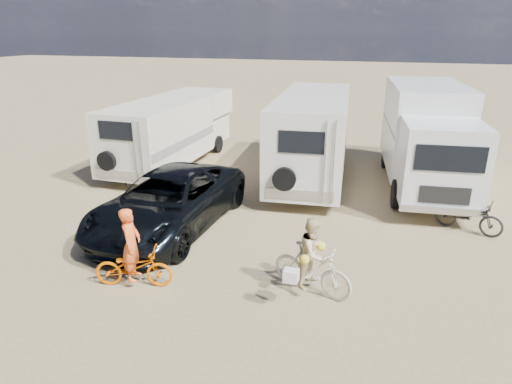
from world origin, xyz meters
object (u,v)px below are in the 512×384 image
(rv_left, at_px, (172,132))
(bike_parked, at_px, (469,215))
(dark_suv, at_px, (169,201))
(rider_man, at_px, (132,252))
(rider_woman, at_px, (313,260))
(crate, at_px, (326,195))
(box_truck, at_px, (427,139))
(bike_woman, at_px, (312,269))
(rv_main, at_px, (312,138))
(bike_man, at_px, (134,267))
(cooler, at_px, (309,195))

(rv_left, height_order, bike_parked, rv_left)
(rv_left, height_order, dark_suv, rv_left)
(bike_parked, bearing_deg, rv_left, 94.06)
(rider_man, bearing_deg, rider_woman, -91.05)
(crate, bearing_deg, rv_left, 160.03)
(box_truck, xyz_separation_m, bike_woman, (-2.49, -7.58, -1.17))
(bike_parked, bearing_deg, dark_suv, 127.84)
(rv_main, relative_size, rider_man, 4.55)
(bike_woman, relative_size, rider_woman, 1.21)
(bike_man, xyz_separation_m, rider_man, (0.00, 0.00, 0.36))
(box_truck, xyz_separation_m, rider_man, (-6.15, -8.42, -0.91))
(bike_man, height_order, rider_man, rider_man)
(rider_man, distance_m, bike_parked, 8.76)
(box_truck, distance_m, crate, 4.02)
(rider_woman, bearing_deg, bike_woman, 108.66)
(rider_man, distance_m, rider_woman, 3.75)
(bike_woman, relative_size, rider_man, 1.12)
(box_truck, distance_m, rider_woman, 8.04)
(rider_man, relative_size, bike_parked, 0.91)
(bike_man, bearing_deg, box_truck, -50.01)
(cooler, bearing_deg, rv_left, 167.20)
(rider_man, height_order, bike_parked, rider_man)
(bike_man, bearing_deg, dark_suv, -1.50)
(dark_suv, distance_m, cooler, 4.54)
(bike_man, relative_size, bike_parked, 0.94)
(bike_man, distance_m, bike_parked, 8.76)
(dark_suv, relative_size, rider_woman, 3.79)
(rv_main, distance_m, bike_woman, 7.63)
(bike_woman, height_order, rider_man, rider_man)
(box_truck, height_order, bike_parked, box_truck)
(bike_parked, relative_size, cooler, 3.30)
(rv_main, bearing_deg, bike_woman, -84.51)
(cooler, relative_size, crate, 1.23)
(rider_man, distance_m, cooler, 6.56)
(cooler, bearing_deg, dark_suv, -126.44)
(dark_suv, distance_m, rider_man, 2.97)
(bike_woman, xyz_separation_m, rider_man, (-3.66, -0.83, 0.26))
(bike_parked, bearing_deg, bike_man, 147.61)
(rv_main, height_order, rider_woman, rv_main)
(box_truck, bearing_deg, cooler, -150.43)
(box_truck, relative_size, rider_man, 4.46)
(rider_woman, bearing_deg, bike_man, 121.49)
(bike_man, bearing_deg, bike_parked, -69.01)
(bike_parked, distance_m, crate, 4.20)
(rv_main, xyz_separation_m, rider_man, (-2.31, -8.28, -0.71))
(cooler, bearing_deg, bike_man, -103.44)
(rv_left, height_order, cooler, rv_left)
(rv_main, xyz_separation_m, bike_parked, (4.87, -3.28, -1.05))
(bike_man, relative_size, rider_man, 1.04)
(bike_man, xyz_separation_m, bike_woman, (3.66, 0.83, 0.10))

